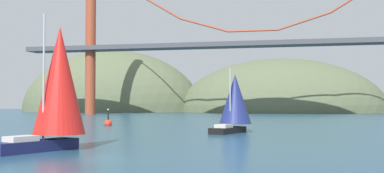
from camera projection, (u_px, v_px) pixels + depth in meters
The scene contains 7 objects.
ground_plane at pixel (96, 159), 27.94m from camera, with size 360.00×360.00×0.00m, color navy.
headland_center at pixel (280, 112), 158.39m from camera, with size 68.89×44.00×35.52m, color #5B6647.
headland_left at pixel (111, 111), 171.72m from camera, with size 66.32×44.00×43.86m, color #5B6647.
suspension_bridge at pixel (253, 36), 121.17m from camera, with size 124.99×6.00×44.71m.
sailboat_navy_sail at pixel (234, 102), 52.56m from camera, with size 4.50×6.93×7.12m.
sailboat_red_spinnaker at pixel (58, 85), 33.71m from camera, with size 4.97×7.48×9.43m.
channel_buoy at pixel (108, 123), 67.25m from camera, with size 1.10×1.10×2.64m.
Camera 1 is at (11.73, -26.11, 3.33)m, focal length 44.65 mm.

